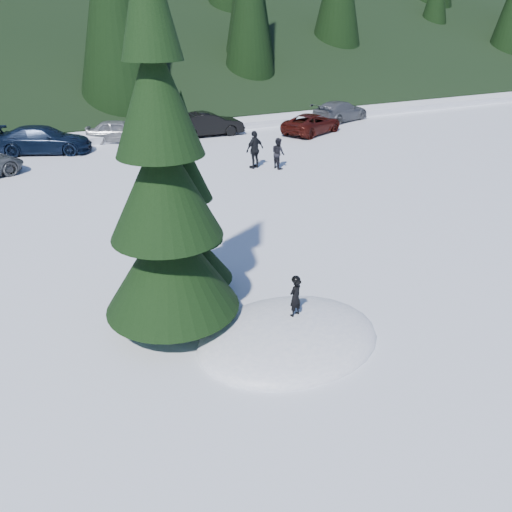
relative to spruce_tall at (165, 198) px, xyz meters
name	(u,v)px	position (x,y,z in m)	size (l,w,h in m)	color
ground	(288,339)	(2.20, -1.80, -3.32)	(200.00, 200.00, 0.00)	white
snow_mound	(288,339)	(2.20, -1.80, -3.32)	(4.48, 3.52, 0.96)	white
spruce_tall	(165,198)	(0.00, 0.00, 0.00)	(3.20, 3.20, 8.60)	#321C10
spruce_short	(189,221)	(1.00, 1.40, -1.22)	(2.20, 2.20, 5.37)	#321C10
child_skier	(295,297)	(2.48, -1.59, -2.35)	(0.36, 0.23, 0.98)	black
adult_0	(278,153)	(9.13, 11.09, -2.56)	(0.74, 0.58, 1.52)	black
adult_1	(255,150)	(8.12, 11.65, -2.39)	(1.09, 0.45, 1.86)	black
car_3	(44,140)	(-0.88, 19.64, -2.59)	(2.05, 5.04, 1.46)	black
car_4	(119,131)	(3.45, 20.46, -2.66)	(1.55, 3.86, 1.31)	gray
car_5	(208,124)	(8.88, 19.62, -2.59)	(1.53, 4.40, 1.45)	black
car_6	(312,124)	(15.06, 17.19, -2.69)	(2.09, 4.54, 1.26)	#3C0F0A
car_7	(340,111)	(19.13, 19.80, -2.61)	(1.98, 4.86, 1.41)	#54575C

